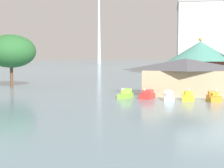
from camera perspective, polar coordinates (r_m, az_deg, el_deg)
pedal_boat_lime at (r=46.99m, az=2.35°, el=-1.76°), size 2.03×3.12×1.50m
pedal_boat_red at (r=46.50m, az=6.01°, el=-1.86°), size 2.19×2.87×1.49m
pedal_boat_white at (r=45.11m, az=9.63°, el=-2.08°), size 1.39×2.86×1.55m
pedal_boat_yellow at (r=45.17m, az=12.80°, el=-2.14°), size 1.53×2.25×1.69m
pedal_boat_orange at (r=45.30m, az=16.95°, el=-2.17°), size 1.73×2.89×1.64m
boathouse at (r=51.26m, az=12.42°, el=1.33°), size 13.66×6.58×5.53m
green_roof_pavilion at (r=66.14m, az=14.78°, el=3.87°), size 12.40×12.40×9.47m
shoreline_tree_tall_left at (r=67.14m, az=-16.80°, el=5.36°), size 9.40×9.40×10.08m
background_building_block at (r=116.83m, az=16.28°, el=7.34°), size 21.39×20.26×23.80m
distant_broadcast_tower at (r=370.89m, az=-2.26°, el=13.51°), size 6.10×6.10×157.47m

